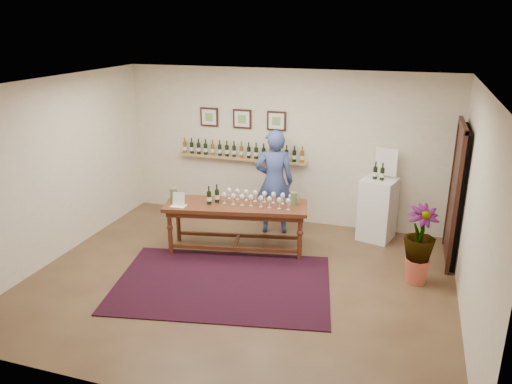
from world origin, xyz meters
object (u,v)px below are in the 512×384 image
(tasting_table, at_px, (236,211))
(potted_plant, at_px, (419,245))
(display_pedestal, at_px, (377,209))
(person, at_px, (274,182))

(tasting_table, distance_m, potted_plant, 2.83)
(tasting_table, height_order, display_pedestal, display_pedestal)
(display_pedestal, distance_m, potted_plant, 1.56)
(potted_plant, height_order, person, person)
(display_pedestal, relative_size, person, 0.58)
(person, bearing_deg, tasting_table, 51.89)
(tasting_table, xyz_separation_m, potted_plant, (2.82, -0.22, -0.10))
(person, bearing_deg, potted_plant, 138.32)
(potted_plant, distance_m, person, 2.73)
(tasting_table, relative_size, person, 1.28)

